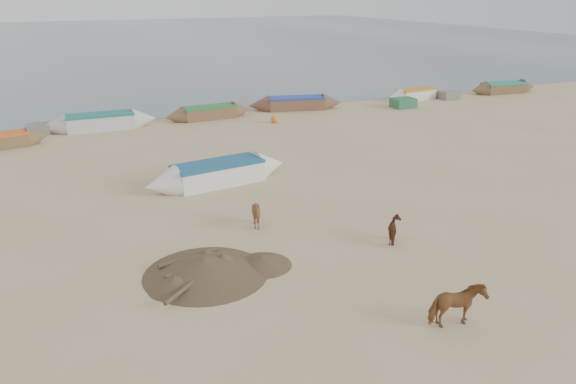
# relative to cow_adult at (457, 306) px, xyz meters

# --- Properties ---
(ground) EXTENTS (140.00, 140.00, 0.00)m
(ground) POSITION_rel_cow_adult_xyz_m (-0.89, 3.80, -0.56)
(ground) COLOR tan
(ground) RESTS_ON ground
(sea) EXTENTS (160.00, 160.00, 0.00)m
(sea) POSITION_rel_cow_adult_xyz_m (-0.89, 85.80, -0.56)
(sea) COLOR slate
(sea) RESTS_ON ground
(cow_adult) EXTENTS (1.40, 0.78, 1.13)m
(cow_adult) POSITION_rel_cow_adult_xyz_m (0.00, 0.00, 0.00)
(cow_adult) COLOR brown
(cow_adult) RESTS_ON ground
(calf_front) EXTENTS (1.18, 1.15, 0.99)m
(calf_front) POSITION_rel_cow_adult_xyz_m (-2.20, 7.50, -0.07)
(calf_front) COLOR brown
(calf_front) RESTS_ON ground
(calf_right) EXTENTS (0.79, 0.89, 0.82)m
(calf_right) POSITION_rel_cow_adult_xyz_m (1.45, 4.59, -0.16)
(calf_right) COLOR #5D2D1E
(calf_right) RESTS_ON ground
(near_canoe) EXTENTS (6.44, 2.27, 0.93)m
(near_canoe) POSITION_rel_cow_adult_xyz_m (-1.98, 12.42, -0.10)
(near_canoe) COLOR white
(near_canoe) RESTS_ON ground
(debris_pile) EXTENTS (3.98, 3.98, 0.52)m
(debris_pile) POSITION_rel_cow_adult_xyz_m (-4.73, 5.02, -0.31)
(debris_pile) COLOR brown
(debris_pile) RESTS_ON ground
(waterline_canoes) EXTENTS (55.89, 5.08, 0.94)m
(waterline_canoes) POSITION_rel_cow_adult_xyz_m (-1.62, 24.39, -0.14)
(waterline_canoes) COLOR brown
(waterline_canoes) RESTS_ON ground
(beach_clutter) EXTENTS (44.84, 3.66, 0.64)m
(beach_clutter) POSITION_rel_cow_adult_xyz_m (2.99, 23.20, -0.27)
(beach_clutter) COLOR #2C6240
(beach_clutter) RESTS_ON ground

